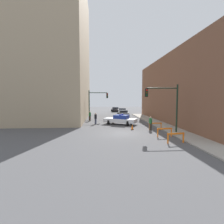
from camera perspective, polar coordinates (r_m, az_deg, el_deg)
name	(u,v)px	position (r m, az deg, el deg)	size (l,w,h in m)	color
ground_plane	(123,133)	(19.29, 3.50, -6.95)	(120.00, 120.00, 0.00)	#4C4C4F
sidewalk_right	(178,132)	(20.99, 20.64, -6.13)	(2.40, 44.00, 0.12)	#9E998E
building_corner_left	(47,52)	(35.12, -20.58, 18.00)	(14.00, 20.00, 24.37)	tan
building_right	(201,90)	(31.12, 26.93, 6.54)	(12.00, 28.00, 10.39)	brown
traffic_light_near	(167,101)	(19.80, 17.39, 3.44)	(3.64, 0.35, 5.20)	black
traffic_light_far	(95,101)	(31.06, -5.47, 3.70)	(3.44, 0.35, 5.20)	black
police_car	(120,119)	(25.60, 2.78, -2.46)	(5.03, 3.79, 1.52)	white
parked_car_near	(123,113)	(37.17, 3.67, -0.36)	(2.34, 4.34, 1.31)	#474C51
parked_car_mid	(122,111)	(44.69, 3.35, 0.46)	(2.32, 4.33, 1.31)	silver
parked_car_far	(115,109)	(49.85, 1.07, 0.89)	(2.29, 4.31, 1.31)	black
pedestrian_crossing	(96,118)	(25.98, -5.39, -2.07)	(0.40, 0.40, 1.66)	#474C66
pedestrian_corner	(90,116)	(29.60, -7.24, -1.28)	(0.49, 0.49, 1.66)	#382D23
pedestrian_sidewalk	(150,123)	(21.48, 12.46, -3.54)	(0.46, 0.46, 1.66)	#382D23
barrier_front	(176,136)	(15.94, 20.10, -7.40)	(1.59, 0.34, 0.90)	orange
barrier_mid	(165,131)	(18.15, 16.81, -5.88)	(1.60, 0.31, 0.90)	orange
barrier_back	(155,125)	(21.73, 13.95, -4.13)	(1.60, 0.17, 0.90)	orange
traffic_cone	(132,127)	(21.54, 6.61, -4.90)	(0.36, 0.36, 0.66)	black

